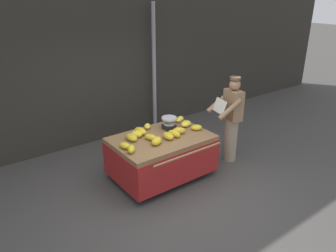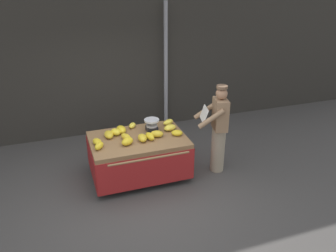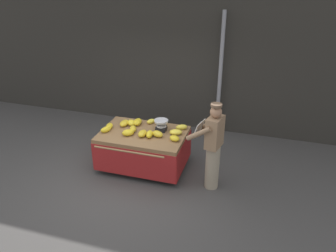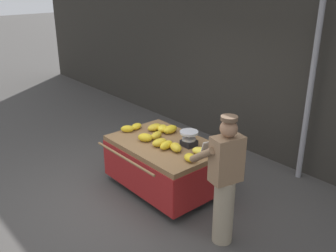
{
  "view_description": "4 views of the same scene",
  "coord_description": "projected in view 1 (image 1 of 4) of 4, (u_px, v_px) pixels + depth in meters",
  "views": [
    {
      "loc": [
        -2.86,
        -3.63,
        3.21
      ],
      "look_at": [
        0.28,
        0.6,
        1.0
      ],
      "focal_mm": 35.0,
      "sensor_mm": 36.0,
      "label": 1
    },
    {
      "loc": [
        -1.14,
        -4.76,
        3.56
      ],
      "look_at": [
        0.71,
        0.56,
        0.99
      ],
      "focal_mm": 36.69,
      "sensor_mm": 36.0,
      "label": 2
    },
    {
      "loc": [
        2.4,
        -5.0,
        3.92
      ],
      "look_at": [
        0.66,
        0.76,
        0.97
      ],
      "focal_mm": 36.19,
      "sensor_mm": 36.0,
      "label": 3
    },
    {
      "loc": [
        4.27,
        -2.81,
        3.21
      ],
      "look_at": [
        0.27,
        0.63,
        1.11
      ],
      "focal_mm": 40.73,
      "sensor_mm": 36.0,
      "label": 4
    }
  ],
  "objects": [
    {
      "name": "ground_plane",
      "position": [
        176.0,
        195.0,
        5.5
      ],
      "size": [
        60.0,
        60.0,
        0.0
      ],
      "primitive_type": "plane",
      "color": "#423F3D"
    },
    {
      "name": "back_wall",
      "position": [
        92.0,
        56.0,
        6.93
      ],
      "size": [
        16.0,
        0.24,
        3.78
      ],
      "primitive_type": "cube",
      "color": "#2D2B26",
      "rests_on": "ground"
    },
    {
      "name": "street_pole",
      "position": [
        154.0,
        69.0,
        7.61
      ],
      "size": [
        0.09,
        0.09,
        2.97
      ],
      "primitive_type": "cylinder",
      "color": "gray",
      "rests_on": "ground"
    },
    {
      "name": "banana_cart",
      "position": [
        161.0,
        148.0,
        5.84
      ],
      "size": [
        1.74,
        1.36,
        0.8
      ],
      "color": "olive",
      "rests_on": "ground"
    },
    {
      "name": "weighing_scale",
      "position": [
        169.0,
        123.0,
        6.05
      ],
      "size": [
        0.28,
        0.28,
        0.24
      ],
      "color": "black",
      "rests_on": "banana_cart"
    },
    {
      "name": "banana_bunch_0",
      "position": [
        151.0,
        137.0,
        5.63
      ],
      "size": [
        0.21,
        0.28,
        0.1
      ],
      "primitive_type": "ellipsoid",
      "rotation": [
        0.0,
        0.0,
        0.34
      ],
      "color": "gold",
      "rests_on": "banana_cart"
    },
    {
      "name": "banana_bunch_1",
      "position": [
        140.0,
        131.0,
        5.84
      ],
      "size": [
        0.18,
        0.29,
        0.13
      ],
      "primitive_type": "ellipsoid",
      "rotation": [
        0.0,
        0.0,
        0.09
      ],
      "color": "gold",
      "rests_on": "banana_cart"
    },
    {
      "name": "banana_bunch_2",
      "position": [
        186.0,
        124.0,
        6.19
      ],
      "size": [
        0.29,
        0.24,
        0.11
      ],
      "primitive_type": "ellipsoid",
      "rotation": [
        0.0,
        0.0,
        1.9
      ],
      "color": "yellow",
      "rests_on": "banana_cart"
    },
    {
      "name": "banana_bunch_3",
      "position": [
        168.0,
        136.0,
        5.66
      ],
      "size": [
        0.16,
        0.26,
        0.12
      ],
      "primitive_type": "ellipsoid",
      "rotation": [
        0.0,
        0.0,
        3.1
      ],
      "color": "gold",
      "rests_on": "banana_cart"
    },
    {
      "name": "banana_bunch_4",
      "position": [
        196.0,
        127.0,
        6.03
      ],
      "size": [
        0.25,
        0.23,
        0.1
      ],
      "primitive_type": "ellipsoid",
      "rotation": [
        0.0,
        0.0,
        1.14
      ],
      "color": "gold",
      "rests_on": "banana_cart"
    },
    {
      "name": "banana_bunch_5",
      "position": [
        137.0,
        134.0,
        5.73
      ],
      "size": [
        0.24,
        0.26,
        0.12
      ],
      "primitive_type": "ellipsoid",
      "rotation": [
        0.0,
        0.0,
        0.56
      ],
      "color": "yellow",
      "rests_on": "banana_cart"
    },
    {
      "name": "banana_bunch_6",
      "position": [
        132.0,
        137.0,
        5.62
      ],
      "size": [
        0.17,
        0.28,
        0.11
      ],
      "primitive_type": "ellipsoid",
      "rotation": [
        0.0,
        0.0,
        3.11
      ],
      "color": "gold",
      "rests_on": "banana_cart"
    },
    {
      "name": "banana_bunch_7",
      "position": [
        147.0,
        126.0,
        6.09
      ],
      "size": [
        0.21,
        0.23,
        0.09
      ],
      "primitive_type": "ellipsoid",
      "rotation": [
        0.0,
        0.0,
        2.55
      ],
      "color": "yellow",
      "rests_on": "banana_cart"
    },
    {
      "name": "banana_bunch_8",
      "position": [
        174.0,
        134.0,
        5.75
      ],
      "size": [
        0.17,
        0.28,
        0.12
      ],
      "primitive_type": "ellipsoid",
      "rotation": [
        0.0,
        0.0,
        0.19
      ],
      "color": "gold",
      "rests_on": "banana_cart"
    },
    {
      "name": "banana_bunch_9",
      "position": [
        125.0,
        146.0,
        5.34
      ],
      "size": [
        0.18,
        0.25,
        0.1
      ],
      "primitive_type": "ellipsoid",
      "rotation": [
        0.0,
        0.0,
        0.24
      ],
      "color": "gold",
      "rests_on": "banana_cart"
    },
    {
      "name": "banana_bunch_10",
      "position": [
        179.0,
        131.0,
        5.87
      ],
      "size": [
        0.28,
        0.23,
        0.12
      ],
      "primitive_type": "ellipsoid",
      "rotation": [
        0.0,
        0.0,
        1.19
      ],
      "color": "gold",
      "rests_on": "banana_cart"
    },
    {
      "name": "banana_bunch_11",
      "position": [
        157.0,
        141.0,
        5.46
      ],
      "size": [
        0.28,
        0.26,
        0.13
      ],
      "primitive_type": "ellipsoid",
      "rotation": [
        0.0,
        0.0,
        2.16
      ],
      "color": "gold",
      "rests_on": "banana_cart"
    },
    {
      "name": "banana_bunch_12",
      "position": [
        131.0,
        149.0,
        5.2
      ],
      "size": [
        0.22,
        0.24,
        0.11
      ],
      "primitive_type": "ellipsoid",
      "rotation": [
        0.0,
        0.0,
        2.49
      ],
      "color": "gold",
      "rests_on": "banana_cart"
    },
    {
      "name": "banana_bunch_13",
      "position": [
        180.0,
        119.0,
        6.4
      ],
      "size": [
        0.27,
        0.23,
        0.11
      ],
      "primitive_type": "ellipsoid",
      "rotation": [
        0.0,
        0.0,
        2.07
      ],
      "color": "yellow",
      "rests_on": "banana_cart"
    },
    {
      "name": "vendor_person",
      "position": [
        231.0,
        119.0,
        6.33
      ],
      "size": [
        0.65,
        0.6,
        1.71
      ],
      "color": "gray",
      "rests_on": "ground"
    }
  ]
}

